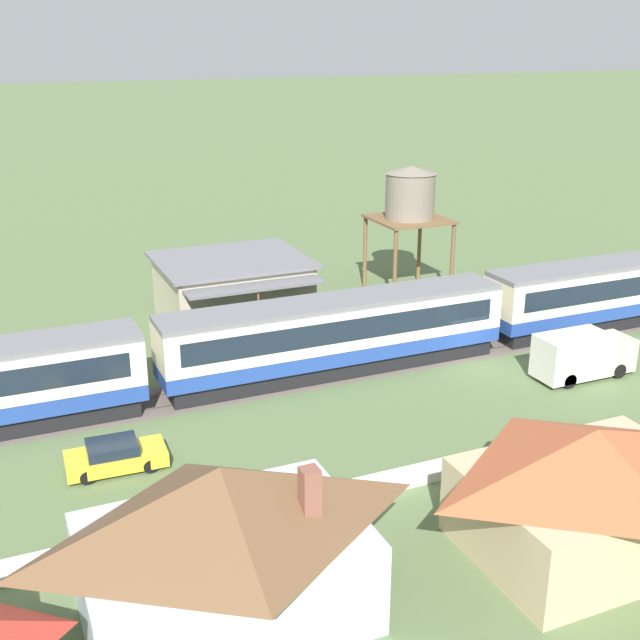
{
  "coord_description": "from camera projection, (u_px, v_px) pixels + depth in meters",
  "views": [
    {
      "loc": [
        -24.34,
        -34.53,
        17.3
      ],
      "look_at": [
        -8.28,
        2.32,
        2.96
      ],
      "focal_mm": 45.0,
      "sensor_mm": 36.0,
      "label": 1
    }
  ],
  "objects": [
    {
      "name": "delivery_truck_cream",
      "position": [
        582.0,
        355.0,
        42.51
      ],
      "size": [
        5.56,
        2.07,
        2.51
      ],
      "color": "beige",
      "rests_on": "ground_plane"
    },
    {
      "name": "passenger_train",
      "position": [
        339.0,
        331.0,
        42.99
      ],
      "size": [
        59.34,
        3.11,
        4.13
      ],
      "color": "#234293",
      "rests_on": "ground_plane"
    },
    {
      "name": "water_tower",
      "position": [
        410.0,
        196.0,
        54.89
      ],
      "size": [
        4.98,
        4.98,
        8.94
      ],
      "color": "brown",
      "rests_on": "ground_plane"
    },
    {
      "name": "railway_track",
      "position": [
        230.0,
        389.0,
        41.41
      ],
      "size": [
        118.65,
        3.6,
        0.04
      ],
      "color": "#665B51",
      "rests_on": "ground_plane"
    },
    {
      "name": "station_building",
      "position": [
        233.0,
        291.0,
        50.19
      ],
      "size": [
        9.13,
        9.07,
        4.26
      ],
      "color": "#BCB293",
      "rests_on": "ground_plane"
    },
    {
      "name": "ground_plane",
      "position": [
        472.0,
        363.0,
        44.79
      ],
      "size": [
        600.0,
        600.0,
        0.0
      ],
      "primitive_type": "plane",
      "color": "#566B42"
    },
    {
      "name": "picket_fence_front",
      "position": [
        218.0,
        522.0,
        29.21
      ],
      "size": [
        36.06,
        0.06,
        1.05
      ],
      "primitive_type": "cube",
      "color": "white",
      "rests_on": "ground_plane"
    },
    {
      "name": "cottage_terracotta_roof",
      "position": [
        591.0,
        487.0,
        27.96
      ],
      "size": [
        9.08,
        6.57,
        4.65
      ],
      "color": "tan",
      "rests_on": "ground_plane"
    },
    {
      "name": "parked_car_yellow",
      "position": [
        115.0,
        456.0,
        33.67
      ],
      "size": [
        4.21,
        2.07,
        1.27
      ],
      "rotation": [
        0.0,
        0.0,
        -0.04
      ],
      "color": "yellow",
      "rests_on": "ground_plane"
    },
    {
      "name": "cottage_brown_roof",
      "position": [
        223.0,
        541.0,
        24.41
      ],
      "size": [
        9.25,
        6.16,
        5.3
      ],
      "color": "silver",
      "rests_on": "ground_plane"
    }
  ]
}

